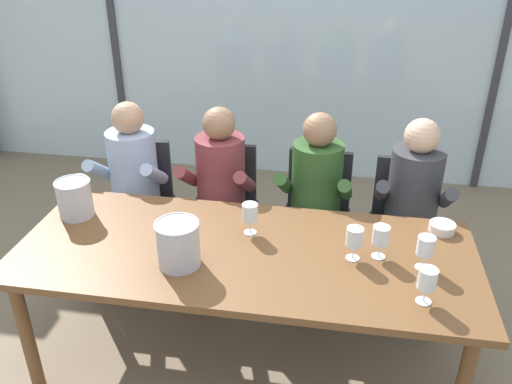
# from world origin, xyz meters

# --- Properties ---
(ground) EXTENTS (14.00, 14.00, 0.00)m
(ground) POSITION_xyz_m (0.00, 1.00, 0.00)
(ground) COLOR #847056
(window_glass_panel) EXTENTS (7.55, 0.03, 2.60)m
(window_glass_panel) POSITION_xyz_m (0.00, 2.53, 1.30)
(window_glass_panel) COLOR silver
(window_glass_panel) RESTS_ON ground
(window_mullion_left) EXTENTS (0.06, 0.06, 2.60)m
(window_mullion_left) POSITION_xyz_m (-1.70, 2.51, 1.30)
(window_mullion_left) COLOR #38383D
(window_mullion_left) RESTS_ON ground
(window_mullion_right) EXTENTS (0.06, 0.06, 2.60)m
(window_mullion_right) POSITION_xyz_m (1.70, 2.51, 1.30)
(window_mullion_right) COLOR #38383D
(window_mullion_right) RESTS_ON ground
(hillside_vineyard) EXTENTS (13.55, 2.40, 2.02)m
(hillside_vineyard) POSITION_xyz_m (0.00, 6.80, 1.01)
(hillside_vineyard) COLOR #386633
(hillside_vineyard) RESTS_ON ground
(dining_table) EXTENTS (2.35, 0.95, 0.75)m
(dining_table) POSITION_xyz_m (0.00, 0.00, 0.68)
(dining_table) COLOR brown
(dining_table) RESTS_ON ground
(chair_near_curtain) EXTENTS (0.48, 0.48, 0.89)m
(chair_near_curtain) POSITION_xyz_m (-0.91, 0.86, 0.52)
(chair_near_curtain) COLOR #232328
(chair_near_curtain) RESTS_ON ground
(chair_left_of_center) EXTENTS (0.45, 0.45, 0.89)m
(chair_left_of_center) POSITION_xyz_m (-0.32, 0.91, 0.52)
(chair_left_of_center) COLOR #232328
(chair_left_of_center) RESTS_ON ground
(chair_center) EXTENTS (0.45, 0.45, 0.89)m
(chair_center) POSITION_xyz_m (0.32, 0.90, 0.52)
(chair_center) COLOR #232328
(chair_center) RESTS_ON ground
(chair_right_of_center) EXTENTS (0.46, 0.46, 0.89)m
(chair_right_of_center) POSITION_xyz_m (0.89, 0.87, 0.52)
(chair_right_of_center) COLOR #232328
(chair_right_of_center) RESTS_ON ground
(person_pale_blue_shirt) EXTENTS (0.46, 0.61, 1.21)m
(person_pale_blue_shirt) POSITION_xyz_m (-0.92, 0.75, 0.70)
(person_pale_blue_shirt) COLOR #9EB2D1
(person_pale_blue_shirt) RESTS_ON ground
(person_maroon_top) EXTENTS (0.47, 0.62, 1.21)m
(person_maroon_top) POSITION_xyz_m (-0.32, 0.75, 0.70)
(person_maroon_top) COLOR brown
(person_maroon_top) RESTS_ON ground
(person_olive_shirt) EXTENTS (0.48, 0.63, 1.21)m
(person_olive_shirt) POSITION_xyz_m (0.31, 0.75, 0.70)
(person_olive_shirt) COLOR #2D5123
(person_olive_shirt) RESTS_ON ground
(person_charcoal_jacket) EXTENTS (0.48, 0.63, 1.21)m
(person_charcoal_jacket) POSITION_xyz_m (0.91, 0.75, 0.70)
(person_charcoal_jacket) COLOR #38383D
(person_charcoal_jacket) RESTS_ON ground
(ice_bucket_primary) EXTENTS (0.22, 0.22, 0.23)m
(ice_bucket_primary) POSITION_xyz_m (-0.29, -0.18, 0.87)
(ice_bucket_primary) COLOR #B7B7BC
(ice_bucket_primary) RESTS_ON dining_table
(ice_bucket_secondary) EXTENTS (0.20, 0.20, 0.22)m
(ice_bucket_secondary) POSITION_xyz_m (-1.00, 0.18, 0.86)
(ice_bucket_secondary) COLOR #B7B7BC
(ice_bucket_secondary) RESTS_ON dining_table
(tasting_bowl) EXTENTS (0.14, 0.14, 0.05)m
(tasting_bowl) POSITION_xyz_m (1.01, 0.35, 0.77)
(tasting_bowl) COLOR silver
(tasting_bowl) RESTS_ON dining_table
(wine_glass_by_left_taster) EXTENTS (0.08, 0.08, 0.17)m
(wine_glass_by_left_taster) POSITION_xyz_m (0.54, 0.01, 0.87)
(wine_glass_by_left_taster) COLOR silver
(wine_glass_by_left_taster) RESTS_ON dining_table
(wine_glass_near_bucket) EXTENTS (0.08, 0.08, 0.17)m
(wine_glass_near_bucket) POSITION_xyz_m (0.67, 0.05, 0.87)
(wine_glass_near_bucket) COLOR silver
(wine_glass_near_bucket) RESTS_ON dining_table
(wine_glass_center_pour) EXTENTS (0.08, 0.08, 0.17)m
(wine_glass_center_pour) POSITION_xyz_m (0.86, -0.27, 0.87)
(wine_glass_center_pour) COLOR silver
(wine_glass_center_pour) RESTS_ON dining_table
(wine_glass_by_right_taster) EXTENTS (0.08, 0.08, 0.17)m
(wine_glass_by_right_taster) POSITION_xyz_m (0.88, -0.01, 0.87)
(wine_glass_by_right_taster) COLOR silver
(wine_glass_by_right_taster) RESTS_ON dining_table
(wine_glass_spare_empty) EXTENTS (0.08, 0.08, 0.17)m
(wine_glass_spare_empty) POSITION_xyz_m (0.00, 0.16, 0.87)
(wine_glass_spare_empty) COLOR silver
(wine_glass_spare_empty) RESTS_ON dining_table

